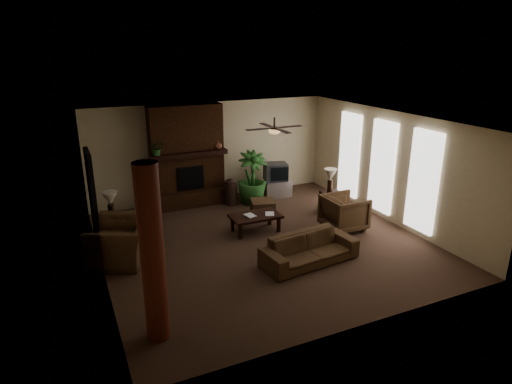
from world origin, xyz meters
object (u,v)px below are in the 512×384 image
floor_plant (252,189)px  side_table_right (331,202)px  log_column (152,255)px  coffee_table (255,217)px  lamp_left (110,200)px  ottoman (263,208)px  armchair_left (121,235)px  tv_stand (276,188)px  floor_vase (231,190)px  armchair_right (344,211)px  sofa (310,244)px  side_table_left (111,230)px  lamp_right (330,176)px

floor_plant → side_table_right: size_ratio=2.72×
log_column → coffee_table: bearing=45.0°
lamp_left → ottoman: bearing=1.1°
armchair_left → side_table_right: 5.62m
log_column → floor_plant: log_column is taller
side_table_right → coffee_table: bearing=-171.5°
tv_stand → floor_vase: 1.48m
armchair_left → floor_plant: 4.44m
armchair_right → floor_vase: bearing=33.5°
armchair_left → sofa: bearing=87.1°
sofa → lamp_left: bearing=135.7°
armchair_right → ottoman: 2.21m
floor_plant → side_table_left: 4.13m
log_column → floor_vase: size_ratio=3.64×
sofa → armchair_right: bearing=27.9°
log_column → lamp_right: size_ratio=4.31×
armchair_left → tv_stand: 5.32m
coffee_table → floor_vase: (0.16, 2.02, 0.06)m
armchair_right → tv_stand: (-0.40, 2.87, -0.23)m
ottoman → side_table_left: 3.88m
tv_stand → side_table_left: size_ratio=1.55×
armchair_left → tv_stand: size_ratio=1.57×
armchair_right → tv_stand: bearing=7.6°
ottoman → tv_stand: tv_stand is taller
armchair_right → coffee_table: size_ratio=0.79×
log_column → armchair_left: log_column is taller
coffee_table → log_column: bearing=-135.0°
side_table_left → armchair_right: bearing=-17.6°
armchair_left → tv_stand: armchair_left is taller
side_table_left → floor_vase: bearing=18.0°
sofa → ottoman: bearing=78.0°
lamp_left → side_table_right: bearing=-5.0°
armchair_left → armchair_right: armchair_left is taller
armchair_left → lamp_left: (-0.03, 1.05, 0.42)m
sofa → coffee_table: bearing=94.2°
side_table_left → lamp_left: (0.05, -0.05, 0.73)m
log_column → floor_vase: 6.07m
sofa → side_table_right: size_ratio=3.74×
ottoman → side_table_right: size_ratio=1.09×
ottoman → armchair_right: bearing=-50.5°
sofa → side_table_left: (-3.61, 2.81, -0.13)m
ottoman → lamp_left: size_ratio=0.92×
armchair_right → tv_stand: armchair_right is taller
armchair_left → ottoman: (3.79, 1.13, -0.38)m
log_column → coffee_table: size_ratio=2.33×
log_column → side_table_left: log_column is taller
coffee_table → lamp_right: size_ratio=1.85×
coffee_table → lamp_right: 2.49m
lamp_right → armchair_left: bearing=-173.8°
coffee_table → side_table_left: size_ratio=2.18×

